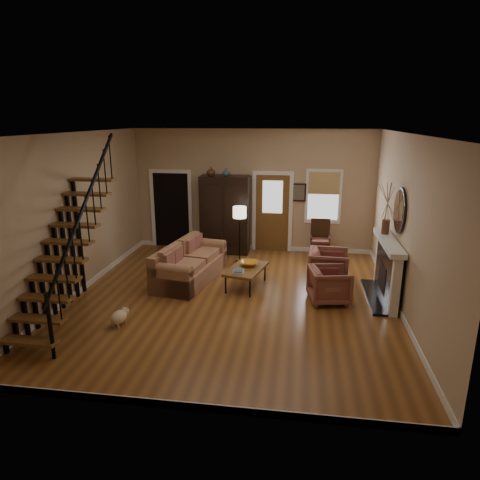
# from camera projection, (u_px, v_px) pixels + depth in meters

# --- Properties ---
(room) EXTENTS (7.00, 7.33, 3.30)m
(room) POSITION_uv_depth(u_px,v_px,m) (227.00, 209.00, 10.07)
(room) COLOR brown
(room) RESTS_ON ground
(staircase) EXTENTS (0.94, 2.80, 3.20)m
(staircase) POSITION_uv_depth(u_px,v_px,m) (63.00, 235.00, 7.45)
(staircase) COLOR brown
(staircase) RESTS_ON ground
(fireplace) EXTENTS (0.33, 1.95, 2.30)m
(fireplace) POSITION_uv_depth(u_px,v_px,m) (390.00, 264.00, 8.59)
(fireplace) COLOR black
(fireplace) RESTS_ON ground
(armoire) EXTENTS (1.30, 0.60, 2.10)m
(armoire) POSITION_uv_depth(u_px,v_px,m) (225.00, 215.00, 11.55)
(armoire) COLOR black
(armoire) RESTS_ON ground
(vase_a) EXTENTS (0.24, 0.24, 0.25)m
(vase_a) POSITION_uv_depth(u_px,v_px,m) (211.00, 171.00, 11.18)
(vase_a) COLOR #4C2619
(vase_a) RESTS_ON armoire
(vase_b) EXTENTS (0.20, 0.20, 0.21)m
(vase_b) POSITION_uv_depth(u_px,v_px,m) (226.00, 172.00, 11.13)
(vase_b) COLOR #334C60
(vase_b) RESTS_ON armoire
(sofa) EXTENTS (1.32, 2.34, 0.82)m
(sofa) POSITION_uv_depth(u_px,v_px,m) (190.00, 263.00, 9.65)
(sofa) COLOR #9A6746
(sofa) RESTS_ON ground
(coffee_table) EXTENTS (0.92, 1.28, 0.44)m
(coffee_table) POSITION_uv_depth(u_px,v_px,m) (246.00, 277.00, 9.33)
(coffee_table) COLOR brown
(coffee_table) RESTS_ON ground
(bowl) EXTENTS (0.40, 0.40, 0.10)m
(bowl) POSITION_uv_depth(u_px,v_px,m) (249.00, 263.00, 9.39)
(bowl) COLOR orange
(bowl) RESTS_ON coffee_table
(books) EXTENTS (0.21, 0.29, 0.05)m
(books) POSITION_uv_depth(u_px,v_px,m) (239.00, 271.00, 8.99)
(books) COLOR beige
(books) RESTS_ON coffee_table
(armchair_left) EXTENTS (0.91, 0.89, 0.71)m
(armchair_left) POSITION_uv_depth(u_px,v_px,m) (329.00, 285.00, 8.55)
(armchair_left) COLOR maroon
(armchair_left) RESTS_ON ground
(armchair_right) EXTENTS (0.91, 0.89, 0.78)m
(armchair_right) POSITION_uv_depth(u_px,v_px,m) (328.00, 267.00, 9.46)
(armchair_right) COLOR maroon
(armchair_right) RESTS_ON ground
(floor_lamp) EXTENTS (0.41, 0.41, 1.46)m
(floor_lamp) POSITION_uv_depth(u_px,v_px,m) (240.00, 235.00, 10.73)
(floor_lamp) COLOR black
(floor_lamp) RESTS_ON ground
(side_chair) EXTENTS (0.54, 0.54, 1.02)m
(side_chair) POSITION_uv_depth(u_px,v_px,m) (320.00, 239.00, 11.16)
(side_chair) COLOR #341F10
(side_chair) RESTS_ON ground
(dog) EXTENTS (0.33, 0.45, 0.29)m
(dog) POSITION_uv_depth(u_px,v_px,m) (119.00, 318.00, 7.59)
(dog) COLOR beige
(dog) RESTS_ON ground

